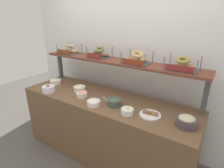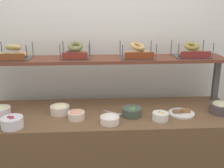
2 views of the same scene
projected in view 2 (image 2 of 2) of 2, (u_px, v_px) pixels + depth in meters
The scene contains 18 objects.
back_wall at pixel (105, 60), 2.73m from camera, with size 3.47×0.06×2.40m, color white.
deli_counter at pixel (107, 155), 2.43m from camera, with size 2.27×0.70×0.85m, color brown.
shelf_riser_right at pixel (216, 80), 2.57m from camera, with size 0.05×0.05×0.40m, color #4C4C51.
upper_shelf at pixel (106, 59), 2.44m from camera, with size 2.23×0.32×0.03m, color brown.
bowl_scallion_spread at pixel (1, 110), 2.26m from camera, with size 0.16×0.16×0.08m.
bowl_lox_spread at pixel (76, 115), 2.17m from camera, with size 0.14×0.14×0.08m.
bowl_beet_salad at pixel (12, 122), 2.02m from camera, with size 0.17×0.17×0.09m.
bowl_cream_cheese at pixel (110, 119), 2.09m from camera, with size 0.15×0.15×0.07m.
bowl_tuna_salad at pixel (221, 107), 2.28m from camera, with size 0.19×0.19×0.11m.
bowl_veggie_mix at pixel (132, 112), 2.23m from camera, with size 0.16×0.16×0.08m.
bowl_fruit_salad at pixel (160, 116), 2.15m from camera, with size 0.13×0.13×0.07m.
bowl_potato_salad at pixel (60, 109), 2.27m from camera, with size 0.16×0.16×0.09m.
serving_plate_white at pixel (181, 113), 2.27m from camera, with size 0.22×0.22×0.04m.
serving_spoon_near_plate at pixel (116, 113), 2.27m from camera, with size 0.16×0.11×0.01m.
bagel_basket_plain at pixel (14, 54), 2.38m from camera, with size 0.30×0.26×0.15m.
bagel_basket_poppy at pixel (76, 52), 2.42m from camera, with size 0.28×0.25×0.15m.
bagel_basket_sesame at pixel (137, 53), 2.44m from camera, with size 0.31×0.27×0.15m.
bagel_basket_everything at pixel (191, 52), 2.48m from camera, with size 0.33×0.26×0.14m.
Camera 2 is at (-0.08, -2.13, 1.77)m, focal length 42.35 mm.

